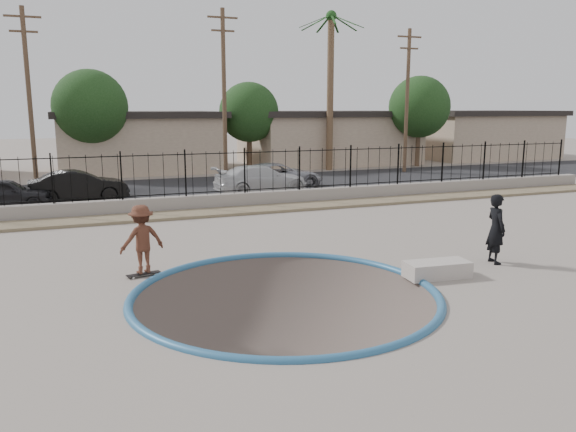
% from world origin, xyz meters
% --- Properties ---
extents(ground, '(120.00, 120.00, 2.20)m').
position_xyz_m(ground, '(0.00, 12.00, -1.10)').
color(ground, gray).
rests_on(ground, ground).
extents(bowl_pit, '(6.84, 6.84, 1.80)m').
position_xyz_m(bowl_pit, '(0.00, -1.00, 0.00)').
color(bowl_pit, '#4C413A').
rests_on(bowl_pit, ground).
extents(coping_ring, '(7.04, 7.04, 0.20)m').
position_xyz_m(coping_ring, '(0.00, -1.00, 0.00)').
color(coping_ring, '#2A5F89').
rests_on(coping_ring, ground).
extents(rock_strip, '(42.00, 1.60, 0.11)m').
position_xyz_m(rock_strip, '(0.00, 9.20, 0.06)').
color(rock_strip, '#887759').
rests_on(rock_strip, ground).
extents(retaining_wall, '(42.00, 0.45, 0.60)m').
position_xyz_m(retaining_wall, '(0.00, 10.30, 0.30)').
color(retaining_wall, gray).
rests_on(retaining_wall, ground).
extents(fence, '(40.00, 0.04, 1.80)m').
position_xyz_m(fence, '(0.00, 10.30, 1.50)').
color(fence, black).
rests_on(fence, retaining_wall).
extents(street, '(90.00, 8.00, 0.04)m').
position_xyz_m(street, '(0.00, 17.00, 0.02)').
color(street, black).
rests_on(street, ground).
extents(house_center, '(10.60, 8.60, 3.90)m').
position_xyz_m(house_center, '(0.00, 26.50, 1.97)').
color(house_center, tan).
rests_on(house_center, ground).
extents(house_east, '(12.60, 8.60, 3.90)m').
position_xyz_m(house_east, '(14.00, 26.50, 1.97)').
color(house_east, tan).
rests_on(house_east, ground).
extents(house_east_far, '(11.60, 8.60, 3.90)m').
position_xyz_m(house_east_far, '(28.00, 26.50, 1.97)').
color(house_east_far, tan).
rests_on(house_east_far, ground).
extents(palm_right, '(2.30, 2.30, 10.30)m').
position_xyz_m(palm_right, '(12.00, 22.00, 7.33)').
color(palm_right, brown).
rests_on(palm_right, ground).
extents(utility_pole_left, '(1.70, 0.24, 9.00)m').
position_xyz_m(utility_pole_left, '(-6.00, 19.00, 4.70)').
color(utility_pole_left, '#473323').
rests_on(utility_pole_left, ground).
extents(utility_pole_mid, '(1.70, 0.24, 9.50)m').
position_xyz_m(utility_pole_mid, '(4.00, 19.00, 4.96)').
color(utility_pole_mid, '#473323').
rests_on(utility_pole_mid, ground).
extents(utility_pole_right, '(1.70, 0.24, 9.00)m').
position_xyz_m(utility_pole_right, '(16.00, 19.00, 4.70)').
color(utility_pole_right, '#473323').
rests_on(utility_pole_right, ground).
extents(street_tree_left, '(4.32, 4.32, 6.36)m').
position_xyz_m(street_tree_left, '(-3.00, 23.00, 4.19)').
color(street_tree_left, '#473323').
rests_on(street_tree_left, ground).
extents(street_tree_mid, '(3.96, 3.96, 5.83)m').
position_xyz_m(street_tree_mid, '(7.00, 24.00, 3.84)').
color(street_tree_mid, '#473323').
rests_on(street_tree_mid, ground).
extents(street_tree_right, '(4.32, 4.32, 6.36)m').
position_xyz_m(street_tree_right, '(19.00, 22.00, 4.19)').
color(street_tree_right, '#473323').
rests_on(street_tree_right, ground).
extents(skater, '(1.23, 0.88, 1.71)m').
position_xyz_m(skater, '(-2.80, 1.60, 0.86)').
color(skater, brown).
rests_on(skater, ground).
extents(skateboard, '(0.87, 0.37, 0.07)m').
position_xyz_m(skateboard, '(-2.80, 1.60, 0.06)').
color(skateboard, black).
rests_on(skateboard, ground).
extents(videographer, '(0.56, 0.76, 1.89)m').
position_xyz_m(videographer, '(6.23, -0.59, 0.95)').
color(videographer, black).
rests_on(videographer, ground).
extents(concrete_ledge, '(1.66, 0.85, 0.40)m').
position_xyz_m(concrete_ledge, '(4.00, -1.12, 0.20)').
color(concrete_ledge, '#B0A59C').
rests_on(concrete_ledge, ground).
extents(car_a, '(3.78, 1.82, 1.25)m').
position_xyz_m(car_a, '(-6.94, 13.40, 0.66)').
color(car_a, black).
rests_on(car_a, street).
extents(car_b, '(4.27, 1.74, 1.38)m').
position_xyz_m(car_b, '(-4.04, 14.12, 0.72)').
color(car_b, black).
rests_on(car_b, street).
extents(car_c, '(4.77, 2.19, 1.35)m').
position_xyz_m(car_c, '(4.34, 13.58, 0.71)').
color(car_c, silver).
rests_on(car_c, street).
extents(car_d, '(4.91, 2.50, 1.33)m').
position_xyz_m(car_d, '(5.59, 14.69, 0.70)').
color(car_d, '#96979E').
rests_on(car_d, street).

